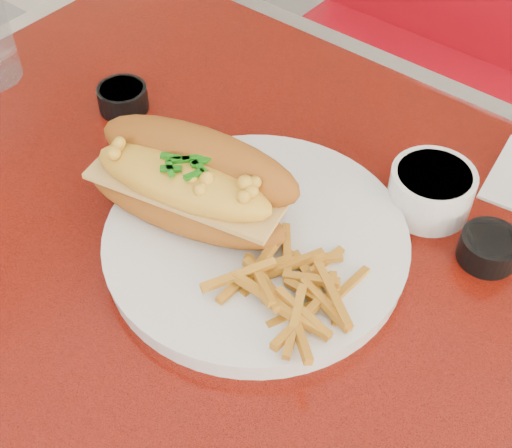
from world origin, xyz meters
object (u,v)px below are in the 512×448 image
Objects in this scene: sauce_cup_right at (489,247)px; diner_table at (283,375)px; mac_hoagie at (189,181)px; gravy_ramekin at (431,190)px; dinner_plate at (256,242)px; sauce_cup_left at (123,97)px; fork at (211,269)px.

diner_table is at bearing -129.34° from sauce_cup_right.
gravy_ramekin is at bearing 32.34° from mac_hoagie.
dinner_plate reaches higher than diner_table.
diner_table is 16.31× the size of sauce_cup_left.
diner_table is at bearing -15.34° from mac_hoagie.
sauce_cup_right is at bearing 50.66° from diner_table.
gravy_ramekin is at bearing 162.97° from sauce_cup_right.
dinner_plate is at bearing -15.90° from sauce_cup_left.
mac_hoagie reaches higher than sauce_cup_left.
sauce_cup_right is (0.47, 0.06, -0.00)m from sauce_cup_left.
mac_hoagie is (-0.08, -0.01, 0.05)m from dinner_plate.
fork is 1.24× the size of gravy_ramekin.
gravy_ramekin is 0.09m from sauce_cup_right.
fork is 0.26m from gravy_ramekin.
sauce_cup_right reaches higher than diner_table.
gravy_ramekin is at bearing 12.71° from sauce_cup_left.
sauce_cup_left is at bearing 32.28° from fork.
gravy_ramekin reaches higher than fork.
fork is 1.91× the size of sauce_cup_right.
sauce_cup_left and sauce_cup_right have the same top height.
gravy_ramekin reaches higher than dinner_plate.
sauce_cup_right is at bearing -74.60° from fork.
gravy_ramekin is at bearing -56.84° from fork.
dinner_plate is at bearing -143.53° from sauce_cup_right.
sauce_cup_right is (0.27, 0.16, -0.05)m from mac_hoagie.
diner_table is 0.18m from dinner_plate.
diner_table is 3.33× the size of dinner_plate.
fork is 0.28m from sauce_cup_right.
gravy_ramekin reaches higher than sauce_cup_right.
gravy_ramekin reaches higher than diner_table.
sauce_cup_left is (-0.27, 0.14, -0.00)m from fork.
sauce_cup_left is 0.48m from sauce_cup_right.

